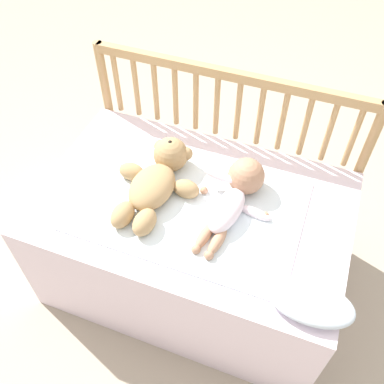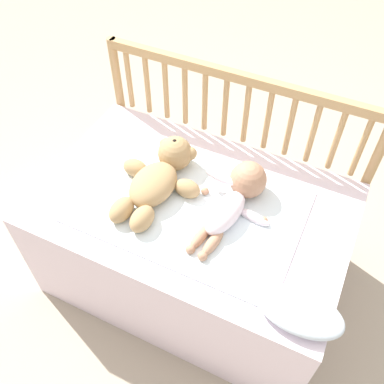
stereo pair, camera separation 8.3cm
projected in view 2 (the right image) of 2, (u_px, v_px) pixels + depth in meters
The scene contains 7 objects.
ground_plane at pixel (193, 274), 1.88m from camera, with size 12.00×12.00×0.00m, color tan.
crib_mattress at pixel (193, 242), 1.69m from camera, with size 1.10×0.71×0.50m.
crib_rail at pixel (234, 123), 1.67m from camera, with size 1.10×0.04×0.80m.
blanket at pixel (188, 205), 1.49m from camera, with size 0.78×0.51×0.01m.
teddy_bear at pixel (159, 176), 1.52m from camera, with size 0.32×0.42×0.13m.
baby at pixel (236, 197), 1.45m from camera, with size 0.28×0.41×0.13m.
small_pillow at pixel (300, 311), 1.20m from camera, with size 0.25×0.14×0.06m.
Camera 2 is at (0.41, -0.86, 1.66)m, focal length 40.00 mm.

